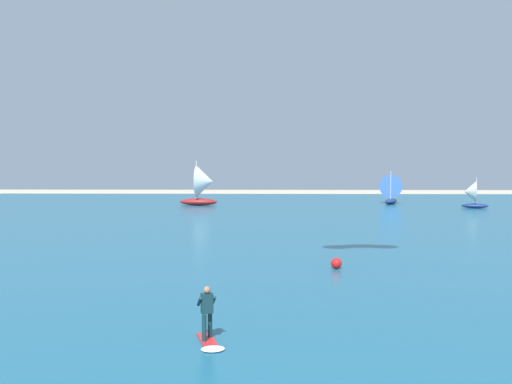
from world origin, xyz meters
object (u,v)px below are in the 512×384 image
(sailboat_anchored_offshore, at_px, (204,185))
(sailboat_far_left, at_px, (392,189))
(marker_buoy, at_px, (336,263))
(sailboat_mid_right, at_px, (471,194))
(kitesurfer, at_px, (208,323))

(sailboat_anchored_offshore, xyz_separation_m, sailboat_far_left, (23.34, 3.33, -0.59))
(sailboat_anchored_offshore, bearing_deg, marker_buoy, -74.64)
(sailboat_far_left, bearing_deg, sailboat_anchored_offshore, -171.88)
(sailboat_mid_right, xyz_separation_m, marker_buoy, (-19.53, -38.05, -1.33))
(sailboat_anchored_offshore, height_order, sailboat_mid_right, sailboat_anchored_offshore)
(kitesurfer, distance_m, sailboat_far_left, 59.59)
(sailboat_far_left, relative_size, sailboat_mid_right, 1.17)
(sailboat_mid_right, bearing_deg, marker_buoy, -117.17)
(kitesurfer, xyz_separation_m, marker_buoy, (5.21, 12.25, -0.33))
(sailboat_far_left, distance_m, marker_buoy, 46.39)
(sailboat_anchored_offshore, bearing_deg, sailboat_far_left, 8.12)
(sailboat_far_left, height_order, sailboat_mid_right, sailboat_far_left)
(marker_buoy, bearing_deg, sailboat_anchored_offshore, 105.36)
(sailboat_mid_right, relative_size, marker_buoy, 6.38)
(sailboat_mid_right, bearing_deg, sailboat_far_left, 138.31)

